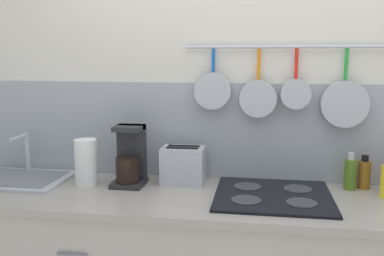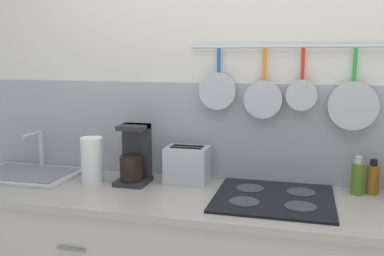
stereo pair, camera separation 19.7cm
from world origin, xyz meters
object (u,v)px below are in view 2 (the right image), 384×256
paper_towel_roll (92,160)px  bottle_olive_oil (373,179)px  toaster (187,165)px  coffee_maker (135,159)px  bottle_vinegar (357,178)px

paper_towel_roll → bottle_olive_oil: (1.39, 0.17, -0.04)m
toaster → coffee_maker: bearing=-166.6°
coffee_maker → paper_towel_roll: bearing=-165.1°
paper_towel_roll → coffee_maker: 0.22m
paper_towel_roll → bottle_olive_oil: 1.41m
bottle_vinegar → bottle_olive_oil: bearing=20.6°
toaster → bottle_vinegar: 0.84m
bottle_vinegar → paper_towel_roll: bearing=-173.9°
paper_towel_roll → toaster: size_ratio=1.02×
paper_towel_roll → bottle_vinegar: (1.32, 0.14, -0.04)m
toaster → bottle_vinegar: size_ratio=1.26×
bottle_vinegar → bottle_olive_oil: bottle_vinegar is taller
bottle_vinegar → toaster: bearing=-178.6°
paper_towel_roll → bottle_vinegar: 1.33m
toaster → bottle_vinegar: toaster is taller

